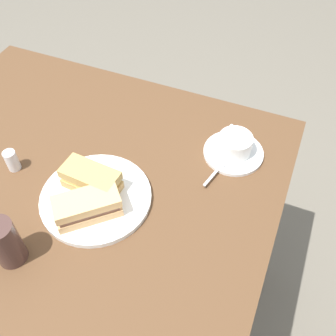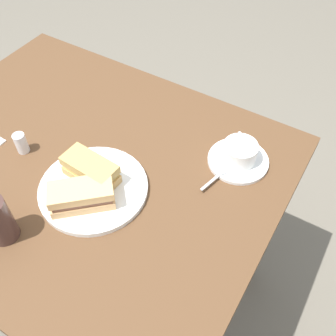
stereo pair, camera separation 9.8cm
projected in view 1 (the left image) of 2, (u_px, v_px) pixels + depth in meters
ground_plane at (109, 291)px, 1.60m from camera, size 6.00×6.00×0.00m
dining_table at (86, 207)px, 1.14m from camera, size 1.04×0.84×0.77m
sandwich_plate at (96, 198)px, 0.95m from camera, size 0.27×0.27×0.01m
sandwich_front at (91, 179)px, 0.94m from camera, size 0.14×0.08×0.06m
sandwich_back at (87, 206)px, 0.89m from camera, size 0.16×0.15×0.06m
coffee_saucer at (233, 153)px, 1.05m from camera, size 0.16×0.16×0.01m
coffee_cup at (235, 144)px, 1.03m from camera, size 0.09×0.11×0.05m
spoon at (218, 169)px, 1.00m from camera, size 0.04×0.10×0.01m
salt_shaker at (12, 160)px, 1.00m from camera, size 0.03×0.03×0.06m
drinking_glass at (4, 242)px, 0.81m from camera, size 0.06×0.06×0.12m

